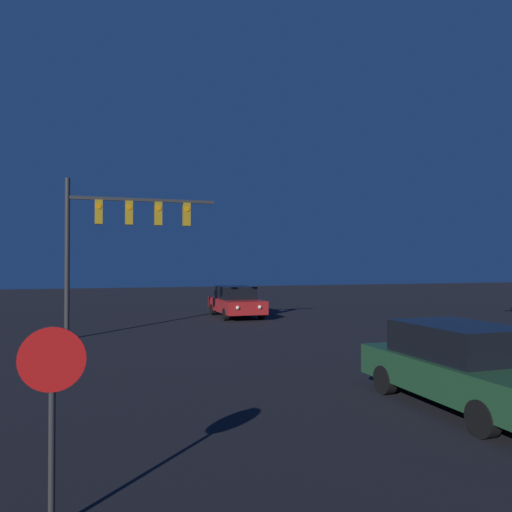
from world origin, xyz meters
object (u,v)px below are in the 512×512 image
(car_near, at_px, (464,366))
(traffic_signal_mast, at_px, (118,226))
(car_far, at_px, (236,301))
(stop_sign, at_px, (52,389))

(car_near, bearing_deg, traffic_signal_mast, -62.85)
(traffic_signal_mast, bearing_deg, car_far, 42.55)
(car_far, distance_m, stop_sign, 20.62)
(car_near, distance_m, car_far, 16.92)
(car_near, xyz_separation_m, car_far, (-0.14, 16.92, 0.00))
(car_near, height_order, car_far, same)
(traffic_signal_mast, relative_size, stop_sign, 2.78)
(traffic_signal_mast, bearing_deg, car_near, -61.53)
(car_far, relative_size, traffic_signal_mast, 0.78)
(car_far, relative_size, stop_sign, 2.18)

